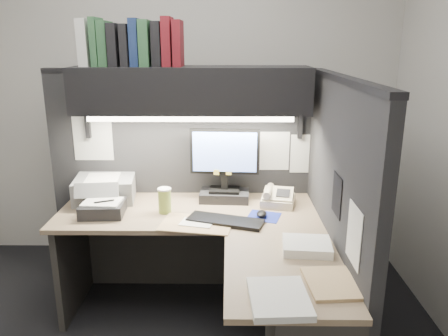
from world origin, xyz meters
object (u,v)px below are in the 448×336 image
Objects in this scene: monitor at (225,173)px; telephone at (278,198)px; keyboard at (225,221)px; coffee_cup at (165,201)px; desk at (238,295)px; notebook_stack at (103,209)px; overhead_shelf at (192,90)px; printer at (105,188)px.

monitor reaches higher than telephone.
keyboard is 0.43m from coffee_cup.
notebook_stack reaches higher than desk.
coffee_cup reaches higher than telephone.
notebook_stack is (-0.40, -0.04, -0.04)m from coffee_cup.
printer is at bearing 179.60° from overhead_shelf.
monitor is 2.25× the size of telephone.
notebook_stack is at bearing -173.97° from coffee_cup.
monitor is (0.22, -0.01, -0.57)m from overhead_shelf.
monitor is at bearing -1.63° from overhead_shelf.
coffee_cup is at bearing 132.54° from desk.
coffee_cup is (-0.17, -0.24, -0.69)m from overhead_shelf.
monitor is 0.41m from telephone.
desk is at bearing -28.52° from notebook_stack.
keyboard is (0.01, -0.39, -0.19)m from monitor.
desk is at bearing -46.59° from printer.
coffee_cup is at bearing 6.03° from notebook_stack.
monitor is at bearing 96.33° from desk.
notebook_stack is at bearing 151.48° from desk.
monitor is 3.26× the size of coffee_cup.
coffee_cup is at bearing -145.40° from monitor.
coffee_cup is 0.40m from notebook_stack.
monitor is at bearing 31.24° from coffee_cup.
keyboard is at bearing -32.80° from printer.
telephone is at bearing -11.63° from printer.
keyboard is (0.23, -0.40, -0.76)m from overhead_shelf.
coffee_cup reaches higher than desk.
desk is 1.04m from notebook_stack.
coffee_cup is 0.58× the size of notebook_stack.
overhead_shelf is 0.93m from printer.
notebook_stack is (-1.15, -0.20, -0.00)m from telephone.
overhead_shelf reaches higher than monitor.
overhead_shelf is at bearing 137.43° from keyboard.
telephone is (0.58, -0.09, -0.73)m from overhead_shelf.
monitor reaches higher than printer.
monitor is 1.26× the size of printer.
printer reaches higher than desk.
overhead_shelf is at bearing 54.98° from coffee_cup.
monitor is at bearing 179.76° from telephone.
desk is 10.88× the size of coffee_cup.
monitor is 0.84m from notebook_stack.
desk is 0.80m from telephone.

